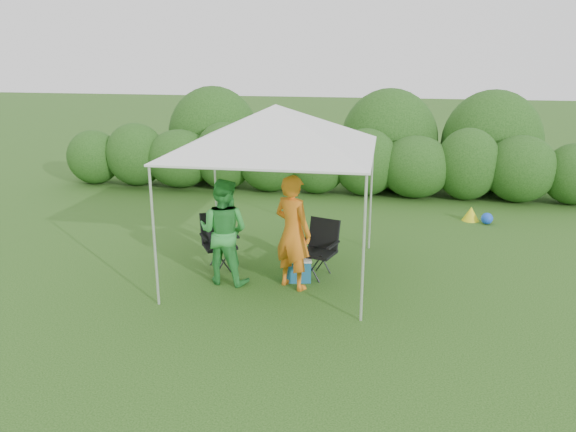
% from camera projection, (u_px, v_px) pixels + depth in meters
% --- Properties ---
extents(ground, '(70.00, 70.00, 0.00)m').
position_uv_depth(ground, '(271.00, 284.00, 9.08)').
color(ground, '#335E1D').
extents(hedge, '(13.98, 1.53, 1.80)m').
position_uv_depth(hedge, '(317.00, 162.00, 14.50)').
color(hedge, '#28551A').
rests_on(hedge, ground).
extents(canopy, '(3.10, 3.10, 2.83)m').
position_uv_depth(canopy, '(276.00, 128.00, 8.84)').
color(canopy, silver).
rests_on(canopy, ground).
extents(chair_right, '(0.70, 0.67, 0.95)m').
position_uv_depth(chair_right, '(320.00, 245.00, 9.32)').
color(chair_right, black).
rests_on(chair_right, ground).
extents(chair_left, '(0.74, 0.73, 0.96)m').
position_uv_depth(chair_left, '(218.00, 238.00, 9.65)').
color(chair_left, black).
rests_on(chair_left, ground).
extents(man, '(0.80, 0.72, 1.83)m').
position_uv_depth(man, '(293.00, 232.00, 8.74)').
color(man, orange).
rests_on(man, ground).
extents(woman, '(0.92, 0.77, 1.72)m').
position_uv_depth(woman, '(224.00, 231.00, 8.96)').
color(woman, green).
rests_on(woman, ground).
extents(cooler, '(0.51, 0.41, 0.38)m').
position_uv_depth(cooler, '(297.00, 269.00, 9.20)').
color(cooler, '#1D5E87').
rests_on(cooler, ground).
extents(bottle, '(0.07, 0.07, 0.25)m').
position_uv_depth(bottle, '(301.00, 252.00, 9.06)').
color(bottle, '#592D0C').
rests_on(bottle, cooler).
extents(lawn_toy, '(0.62, 0.52, 0.31)m').
position_uv_depth(lawn_toy, '(475.00, 215.00, 12.30)').
color(lawn_toy, yellow).
rests_on(lawn_toy, ground).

